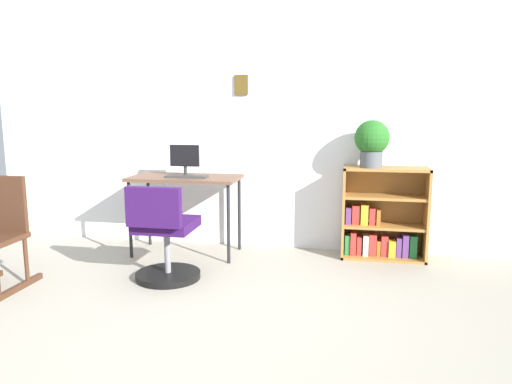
{
  "coord_description": "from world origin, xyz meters",
  "views": [
    {
      "loc": [
        1.02,
        -2.51,
        1.35
      ],
      "look_at": [
        0.26,
        1.49,
        0.65
      ],
      "focal_mm": 34.02,
      "sensor_mm": 36.0,
      "label": 1
    }
  ],
  "objects_px": {
    "bookshelf_low": "(382,218)",
    "potted_plant_on_shelf": "(372,141)",
    "monitor": "(185,159)",
    "office_chair": "(164,240)",
    "desk": "(185,184)",
    "keyboard": "(186,176)"
  },
  "relations": [
    {
      "from": "monitor",
      "to": "keyboard",
      "type": "distance_m",
      "value": 0.18
    },
    {
      "from": "monitor",
      "to": "office_chair",
      "type": "height_order",
      "value": "monitor"
    },
    {
      "from": "keyboard",
      "to": "monitor",
      "type": "bearing_deg",
      "value": 114.35
    },
    {
      "from": "keyboard",
      "to": "potted_plant_on_shelf",
      "type": "relative_size",
      "value": 0.91
    },
    {
      "from": "office_chair",
      "to": "potted_plant_on_shelf",
      "type": "distance_m",
      "value": 1.99
    },
    {
      "from": "bookshelf_low",
      "to": "keyboard",
      "type": "bearing_deg",
      "value": -170.58
    },
    {
      "from": "monitor",
      "to": "bookshelf_low",
      "type": "distance_m",
      "value": 1.89
    },
    {
      "from": "desk",
      "to": "keyboard",
      "type": "relative_size",
      "value": 2.63
    },
    {
      "from": "office_chair",
      "to": "bookshelf_low",
      "type": "relative_size",
      "value": 0.94
    },
    {
      "from": "office_chair",
      "to": "bookshelf_low",
      "type": "distance_m",
      "value": 1.98
    },
    {
      "from": "office_chair",
      "to": "monitor",
      "type": "bearing_deg",
      "value": 96.19
    },
    {
      "from": "desk",
      "to": "office_chair",
      "type": "relative_size",
      "value": 1.28
    },
    {
      "from": "desk",
      "to": "bookshelf_low",
      "type": "xyz_separation_m",
      "value": [
        1.79,
        0.22,
        -0.3
      ]
    },
    {
      "from": "office_chair",
      "to": "potted_plant_on_shelf",
      "type": "relative_size",
      "value": 1.87
    },
    {
      "from": "office_chair",
      "to": "bookshelf_low",
      "type": "bearing_deg",
      "value": 29.44
    },
    {
      "from": "keyboard",
      "to": "potted_plant_on_shelf",
      "type": "xyz_separation_m",
      "value": [
        1.64,
        0.24,
        0.33
      ]
    },
    {
      "from": "potted_plant_on_shelf",
      "to": "monitor",
      "type": "bearing_deg",
      "value": -175.28
    },
    {
      "from": "monitor",
      "to": "potted_plant_on_shelf",
      "type": "xyz_separation_m",
      "value": [
        1.69,
        0.14,
        0.18
      ]
    },
    {
      "from": "desk",
      "to": "potted_plant_on_shelf",
      "type": "relative_size",
      "value": 2.4
    },
    {
      "from": "office_chair",
      "to": "bookshelf_low",
      "type": "xyz_separation_m",
      "value": [
        1.72,
        0.97,
        0.03
      ]
    },
    {
      "from": "desk",
      "to": "potted_plant_on_shelf",
      "type": "xyz_separation_m",
      "value": [
        1.68,
        0.17,
        0.4
      ]
    },
    {
      "from": "bookshelf_low",
      "to": "potted_plant_on_shelf",
      "type": "bearing_deg",
      "value": -156.78
    }
  ]
}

